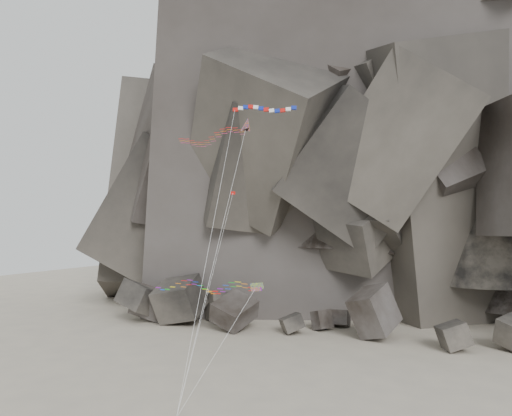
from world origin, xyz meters
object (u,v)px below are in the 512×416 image
at_px(banner_kite, 263,112).
at_px(parafoil_kite, 201,286).
at_px(delta_kite, 208,137).
at_px(pennant_kite, 221,238).

xyz_separation_m(banner_kite, parafoil_kite, (-6.19, -3.95, -20.64)).
relative_size(delta_kite, parafoil_kite, 1.89).
height_order(parafoil_kite, pennant_kite, pennant_kite).
xyz_separation_m(delta_kite, parafoil_kite, (0.56, -2.73, -17.82)).
relative_size(parafoil_kite, pennant_kite, 0.77).
relative_size(delta_kite, pennant_kite, 1.45).
distance_m(delta_kite, banner_kite, 7.41).
xyz_separation_m(banner_kite, pennant_kite, (-1.06, -8.57, -14.92)).
bearing_deg(banner_kite, pennant_kite, -115.96).
xyz_separation_m(delta_kite, banner_kite, (6.75, 1.22, 2.82)).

